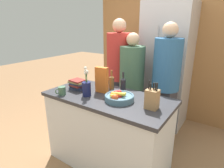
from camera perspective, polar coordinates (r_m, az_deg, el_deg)
ground_plane at (r=2.61m, az=-1.18°, el=-22.47°), size 14.00×14.00×0.00m
kitchen_island at (r=2.34m, az=-1.25°, el=-13.98°), size 1.47×0.70×0.90m
back_wall_wood at (r=3.59m, az=15.63°, el=11.11°), size 2.67×0.12×2.60m
refrigerator at (r=3.25m, az=16.01°, el=5.15°), size 0.74×0.62×2.02m
fruit_bowl at (r=2.00m, az=2.09°, el=-3.95°), size 0.31×0.31×0.11m
knife_block at (r=1.84m, az=12.12°, el=-4.44°), size 0.12×0.10×0.28m
flower_vase at (r=2.12m, az=-7.77°, el=-0.93°), size 0.10×0.10×0.34m
cereal_box at (r=2.21m, az=-3.14°, el=1.26°), size 0.16×0.07×0.31m
coffee_mug at (r=2.23m, az=-15.07°, el=-1.99°), size 0.08×0.12×0.10m
book_stack at (r=2.36m, az=-10.42°, el=-0.14°), size 0.21×0.16×0.13m
bottle_oil at (r=2.23m, az=3.40°, el=-0.05°), size 0.06×0.06×0.25m
bottle_vinegar at (r=2.34m, az=-0.15°, el=0.74°), size 0.06×0.06×0.24m
bottle_wine at (r=2.46m, az=-3.47°, el=1.68°), size 0.07×0.07×0.25m
person_at_sink at (r=2.96m, az=2.11°, el=4.21°), size 0.38×0.38×1.76m
person_in_blue at (r=2.78m, az=5.99°, el=0.87°), size 0.36×0.36×1.57m
person_in_red_tee at (r=2.65m, az=16.05°, el=1.26°), size 0.37×0.37×1.71m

